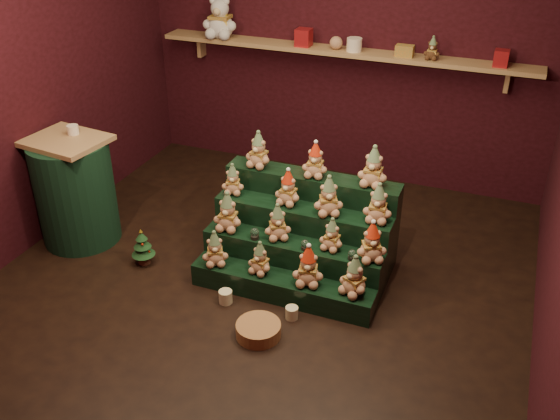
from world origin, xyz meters
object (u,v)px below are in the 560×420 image
at_px(snow_globe_a, 255,233).
at_px(wicker_basket, 258,330).
at_px(mug_right, 292,313).
at_px(brown_bear, 432,48).
at_px(mug_left, 226,297).
at_px(snow_globe_c, 352,255).
at_px(side_table, 75,191).
at_px(white_bear, 220,13).
at_px(mini_christmas_tree, 143,247).
at_px(snow_globe_b, 305,245).
at_px(riser_tier_front, 282,287).

relative_size(snow_globe_a, wicker_basket, 0.29).
relative_size(mug_right, brown_bear, 0.47).
bearing_deg(mug_left, wicker_basket, -33.92).
xyz_separation_m(snow_globe_c, side_table, (-2.38, -0.01, 0.06)).
height_order(side_table, mug_left, side_table).
height_order(side_table, white_bear, white_bear).
relative_size(snow_globe_c, white_bear, 0.16).
height_order(mini_christmas_tree, mug_left, mini_christmas_tree).
bearing_deg(snow_globe_c, white_bear, 135.45).
bearing_deg(snow_globe_b, riser_tier_front, -127.10).
bearing_deg(snow_globe_c, riser_tier_front, -161.47).
height_order(white_bear, brown_bear, white_bear).
xyz_separation_m(side_table, white_bear, (0.46, 1.90, 1.10)).
bearing_deg(mini_christmas_tree, mug_left, -14.73).
bearing_deg(side_table, white_bear, 83.18).
height_order(riser_tier_front, snow_globe_c, snow_globe_c).
relative_size(snow_globe_c, mug_right, 0.85).
height_order(mug_left, wicker_basket, mug_left).
xyz_separation_m(mini_christmas_tree, brown_bear, (1.81, 2.04, 1.26)).
distance_m(snow_globe_a, side_table, 1.63).
bearing_deg(mug_right, white_bear, 125.43).
xyz_separation_m(side_table, mini_christmas_tree, (0.70, -0.14, -0.30)).
height_order(mini_christmas_tree, mug_right, mini_christmas_tree).
xyz_separation_m(snow_globe_a, white_bear, (-1.17, 1.90, 1.15)).
xyz_separation_m(mug_left, mug_right, (0.52, 0.01, -0.00)).
bearing_deg(white_bear, snow_globe_b, -55.91).
relative_size(snow_globe_c, brown_bear, 0.40).
relative_size(mug_right, white_bear, 0.19).
height_order(riser_tier_front, white_bear, white_bear).
bearing_deg(riser_tier_front, snow_globe_a, 150.36).
distance_m(snow_globe_b, mini_christmas_tree, 1.35).
relative_size(snow_globe_a, white_bear, 0.19).
distance_m(snow_globe_b, brown_bear, 2.21).
xyz_separation_m(riser_tier_front, snow_globe_a, (-0.28, 0.16, 0.32)).
xyz_separation_m(white_bear, brown_bear, (2.06, -0.00, -0.14)).
bearing_deg(snow_globe_c, snow_globe_b, -180.00).
height_order(snow_globe_b, snow_globe_c, snow_globe_b).
xyz_separation_m(side_table, mug_right, (2.06, -0.35, -0.41)).
height_order(snow_globe_c, side_table, side_table).
xyz_separation_m(snow_globe_c, wicker_basket, (-0.47, -0.62, -0.35)).
bearing_deg(brown_bear, snow_globe_a, -115.03).
bearing_deg(riser_tier_front, wicker_basket, -88.99).
distance_m(snow_globe_c, wicker_basket, 0.85).
distance_m(wicker_basket, brown_bear, 2.93).
bearing_deg(brown_bear, wicker_basket, -103.30).
relative_size(riser_tier_front, wicker_basket, 4.49).
bearing_deg(snow_globe_a, white_bear, 121.62).
relative_size(snow_globe_b, mug_left, 0.79).
bearing_deg(white_bear, mini_christmas_tree, -88.71).
distance_m(snow_globe_c, mug_left, 0.98).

